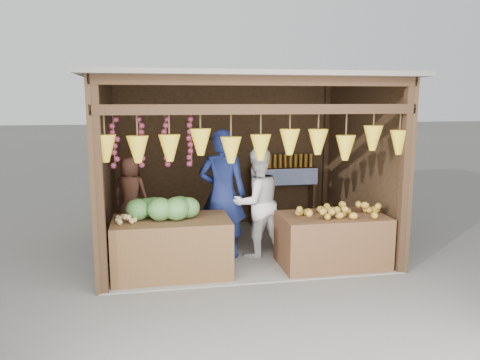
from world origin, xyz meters
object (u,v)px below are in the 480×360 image
woman_standing (257,203)px  vendor_seated (131,193)px  counter_left (172,247)px  counter_right (332,241)px  man_standing (222,194)px

woman_standing → vendor_seated: (-1.84, 0.61, 0.09)m
counter_left → counter_right: bearing=-1.5°
counter_right → woman_standing: (-0.94, 0.64, 0.44)m
counter_left → man_standing: 1.13m
man_standing → vendor_seated: bearing=-7.6°
woman_standing → vendor_seated: 1.94m
counter_right → counter_left: bearing=178.5°
man_standing → vendor_seated: (-1.33, 0.58, -0.05)m
woman_standing → counter_right: bearing=128.8°
counter_right → vendor_seated: size_ratio=1.27×
man_standing → vendor_seated: 1.46m
counter_left → man_standing: size_ratio=0.80×
man_standing → woman_standing: 0.53m
counter_left → vendor_seated: 1.41m
man_standing → woman_standing: (0.51, -0.02, -0.14)m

